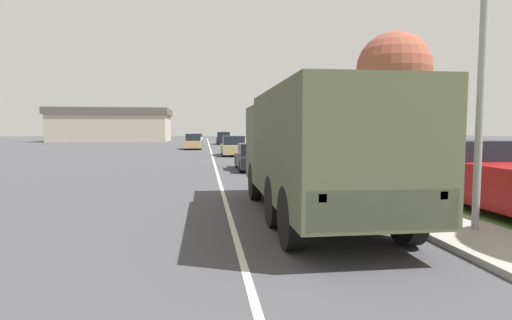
# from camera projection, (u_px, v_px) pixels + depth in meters

# --- Properties ---
(ground_plane) EXTENTS (180.00, 180.00, 0.00)m
(ground_plane) POSITION_uv_depth(u_px,v_px,m) (211.00, 152.00, 37.46)
(ground_plane) COLOR #424247
(lane_centre_stripe) EXTENTS (0.12, 120.00, 0.00)m
(lane_centre_stripe) POSITION_uv_depth(u_px,v_px,m) (211.00, 152.00, 37.46)
(lane_centre_stripe) COLOR silver
(lane_centre_stripe) RESTS_ON ground
(sidewalk_right) EXTENTS (1.80, 120.00, 0.12)m
(sidewalk_right) POSITION_uv_depth(u_px,v_px,m) (258.00, 151.00, 38.03)
(sidewalk_right) COLOR #9E9B93
(sidewalk_right) RESTS_ON ground
(grass_strip_right) EXTENTS (7.00, 120.00, 0.02)m
(grass_strip_right) POSITION_uv_depth(u_px,v_px,m) (303.00, 151.00, 38.59)
(grass_strip_right) COLOR #56843D
(grass_strip_right) RESTS_ON ground
(military_truck) EXTENTS (2.44, 7.53, 2.92)m
(military_truck) POSITION_uv_depth(u_px,v_px,m) (315.00, 148.00, 9.33)
(military_truck) COLOR #474C38
(military_truck) RESTS_ON ground
(car_nearest_ahead) EXTENTS (1.92, 4.05, 1.36)m
(car_nearest_ahead) POSITION_uv_depth(u_px,v_px,m) (256.00, 158.00, 20.77)
(car_nearest_ahead) COLOR black
(car_nearest_ahead) RESTS_ON ground
(car_second_ahead) EXTENTS (1.90, 4.47, 1.57)m
(car_second_ahead) POSITION_uv_depth(u_px,v_px,m) (233.00, 147.00, 32.03)
(car_second_ahead) COLOR tan
(car_second_ahead) RESTS_ON ground
(car_third_ahead) EXTENTS (1.74, 4.85, 1.62)m
(car_third_ahead) POSITION_uv_depth(u_px,v_px,m) (193.00, 142.00, 42.45)
(car_third_ahead) COLOR tan
(car_third_ahead) RESTS_ON ground
(car_fourth_ahead) EXTENTS (1.95, 4.60, 1.73)m
(car_fourth_ahead) POSITION_uv_depth(u_px,v_px,m) (223.00, 139.00, 56.17)
(car_fourth_ahead) COLOR black
(car_fourth_ahead) RESTS_ON ground
(car_farthest_ahead) EXTENTS (1.81, 4.12, 1.36)m
(car_farthest_ahead) POSITION_uv_depth(u_px,v_px,m) (198.00, 138.00, 70.52)
(car_farthest_ahead) COLOR silver
(car_farthest_ahead) RESTS_ON ground
(pickup_truck) EXTENTS (2.00, 5.68, 1.77)m
(pickup_truck) POSITION_uv_depth(u_px,v_px,m) (497.00, 178.00, 10.18)
(pickup_truck) COLOR maroon
(pickup_truck) RESTS_ON grass_strip_right
(lamp_post) EXTENTS (1.69, 0.24, 6.75)m
(lamp_post) POSITION_uv_depth(u_px,v_px,m) (473.00, 21.00, 7.61)
(lamp_post) COLOR gray
(lamp_post) RESTS_ON sidewalk_right
(tree_mid_right) EXTENTS (3.20, 3.20, 6.31)m
(tree_mid_right) POSITION_uv_depth(u_px,v_px,m) (394.00, 70.00, 17.41)
(tree_mid_right) COLOR brown
(tree_mid_right) RESTS_ON grass_strip_right
(tree_far_right) EXTENTS (2.65, 2.65, 6.63)m
(tree_far_right) POSITION_uv_depth(u_px,v_px,m) (327.00, 91.00, 33.41)
(tree_far_right) COLOR #4C3D2D
(tree_far_right) RESTS_ON grass_strip_right
(building_distant) EXTENTS (19.73, 11.45, 5.67)m
(building_distant) POSITION_uv_depth(u_px,v_px,m) (113.00, 125.00, 69.90)
(building_distant) COLOR #B2A893
(building_distant) RESTS_ON ground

